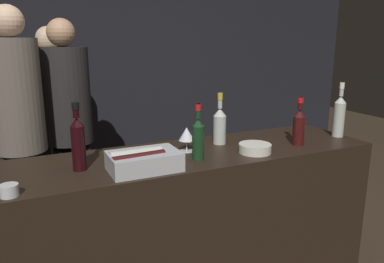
{
  "coord_description": "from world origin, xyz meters",
  "views": [
    {
      "loc": [
        -0.9,
        -1.6,
        1.61
      ],
      "look_at": [
        0.0,
        0.34,
        1.08
      ],
      "focal_mm": 35.0,
      "sensor_mm": 36.0,
      "label": 1
    }
  ],
  "objects_px": {
    "red_wine_bottle_tall": "(299,125)",
    "white_wine_bottle": "(339,115)",
    "candle_votive": "(9,190)",
    "red_wine_bottle_black_foil": "(78,141)",
    "ice_bin_with_bottles": "(142,160)",
    "person_blond_tee": "(19,126)",
    "person_grey_polo": "(55,114)",
    "bowl_white": "(255,148)",
    "rose_wine_bottle": "(220,124)",
    "person_in_hoodie": "(68,121)",
    "wine_glass": "(187,135)",
    "red_wine_bottle_burgundy": "(198,137)"
  },
  "relations": [
    {
      "from": "red_wine_bottle_tall",
      "to": "white_wine_bottle",
      "type": "bearing_deg",
      "value": 7.42
    },
    {
      "from": "candle_votive",
      "to": "red_wine_bottle_black_foil",
      "type": "bearing_deg",
      "value": 33.62
    },
    {
      "from": "ice_bin_with_bottles",
      "to": "person_blond_tee",
      "type": "xyz_separation_m",
      "value": [
        -0.56,
        1.04,
        0.02
      ]
    },
    {
      "from": "ice_bin_with_bottles",
      "to": "person_grey_polo",
      "type": "distance_m",
      "value": 1.8
    },
    {
      "from": "bowl_white",
      "to": "red_wine_bottle_tall",
      "type": "height_order",
      "value": "red_wine_bottle_tall"
    },
    {
      "from": "red_wine_bottle_black_foil",
      "to": "rose_wine_bottle",
      "type": "height_order",
      "value": "red_wine_bottle_black_foil"
    },
    {
      "from": "white_wine_bottle",
      "to": "person_in_hoodie",
      "type": "distance_m",
      "value": 2.02
    },
    {
      "from": "red_wine_bottle_black_foil",
      "to": "rose_wine_bottle",
      "type": "distance_m",
      "value": 0.9
    },
    {
      "from": "white_wine_bottle",
      "to": "red_wine_bottle_black_foil",
      "type": "bearing_deg",
      "value": 178.44
    },
    {
      "from": "person_grey_polo",
      "to": "wine_glass",
      "type": "bearing_deg",
      "value": 45.91
    },
    {
      "from": "red_wine_bottle_tall",
      "to": "red_wine_bottle_black_foil",
      "type": "xyz_separation_m",
      "value": [
        -1.33,
        0.1,
        0.03
      ]
    },
    {
      "from": "bowl_white",
      "to": "red_wine_bottle_burgundy",
      "type": "relative_size",
      "value": 0.61
    },
    {
      "from": "red_wine_bottle_burgundy",
      "to": "person_grey_polo",
      "type": "bearing_deg",
      "value": 108.82
    },
    {
      "from": "person_in_hoodie",
      "to": "person_grey_polo",
      "type": "height_order",
      "value": "person_in_hoodie"
    },
    {
      "from": "wine_glass",
      "to": "rose_wine_bottle",
      "type": "distance_m",
      "value": 0.27
    },
    {
      "from": "white_wine_bottle",
      "to": "person_in_hoodie",
      "type": "bearing_deg",
      "value": 144.0
    },
    {
      "from": "white_wine_bottle",
      "to": "red_wine_bottle_tall",
      "type": "xyz_separation_m",
      "value": [
        -0.39,
        -0.05,
        -0.03
      ]
    },
    {
      "from": "red_wine_bottle_black_foil",
      "to": "person_blond_tee",
      "type": "height_order",
      "value": "person_blond_tee"
    },
    {
      "from": "red_wine_bottle_black_foil",
      "to": "person_in_hoodie",
      "type": "distance_m",
      "value": 1.15
    },
    {
      "from": "bowl_white",
      "to": "candle_votive",
      "type": "bearing_deg",
      "value": -176.1
    },
    {
      "from": "candle_votive",
      "to": "white_wine_bottle",
      "type": "height_order",
      "value": "white_wine_bottle"
    },
    {
      "from": "bowl_white",
      "to": "person_grey_polo",
      "type": "relative_size",
      "value": 0.11
    },
    {
      "from": "person_grey_polo",
      "to": "rose_wine_bottle",
      "type": "bearing_deg",
      "value": 54.76
    },
    {
      "from": "person_blond_tee",
      "to": "wine_glass",
      "type": "bearing_deg",
      "value": -8.37
    },
    {
      "from": "red_wine_bottle_burgundy",
      "to": "person_blond_tee",
      "type": "height_order",
      "value": "person_blond_tee"
    },
    {
      "from": "ice_bin_with_bottles",
      "to": "person_in_hoodie",
      "type": "xyz_separation_m",
      "value": [
        -0.21,
        1.28,
        -0.03
      ]
    },
    {
      "from": "candle_votive",
      "to": "white_wine_bottle",
      "type": "distance_m",
      "value": 2.05
    },
    {
      "from": "white_wine_bottle",
      "to": "red_wine_bottle_burgundy",
      "type": "height_order",
      "value": "white_wine_bottle"
    },
    {
      "from": "bowl_white",
      "to": "person_in_hoodie",
      "type": "relative_size",
      "value": 0.11
    },
    {
      "from": "candle_votive",
      "to": "red_wine_bottle_black_foil",
      "type": "xyz_separation_m",
      "value": [
        0.32,
        0.22,
        0.13
      ]
    },
    {
      "from": "wine_glass",
      "to": "red_wine_bottle_black_foil",
      "type": "xyz_separation_m",
      "value": [
        -0.63,
        -0.07,
        0.05
      ]
    },
    {
      "from": "wine_glass",
      "to": "person_grey_polo",
      "type": "bearing_deg",
      "value": 110.86
    },
    {
      "from": "bowl_white",
      "to": "candle_votive",
      "type": "relative_size",
      "value": 2.44
    },
    {
      "from": "bowl_white",
      "to": "person_grey_polo",
      "type": "distance_m",
      "value": 2.0
    },
    {
      "from": "person_grey_polo",
      "to": "red_wine_bottle_black_foil",
      "type": "bearing_deg",
      "value": 23.99
    },
    {
      "from": "ice_bin_with_bottles",
      "to": "rose_wine_bottle",
      "type": "relative_size",
      "value": 1.09
    },
    {
      "from": "red_wine_bottle_black_foil",
      "to": "ice_bin_with_bottles",
      "type": "bearing_deg",
      "value": -25.89
    },
    {
      "from": "red_wine_bottle_black_foil",
      "to": "person_in_hoodie",
      "type": "bearing_deg",
      "value": 85.79
    },
    {
      "from": "person_in_hoodie",
      "to": "person_grey_polo",
      "type": "distance_m",
      "value": 0.5
    },
    {
      "from": "red_wine_bottle_black_foil",
      "to": "person_in_hoodie",
      "type": "relative_size",
      "value": 0.2
    },
    {
      "from": "red_wine_bottle_black_foil",
      "to": "red_wine_bottle_tall",
      "type": "bearing_deg",
      "value": -4.2
    },
    {
      "from": "red_wine_bottle_black_foil",
      "to": "person_grey_polo",
      "type": "relative_size",
      "value": 0.2
    },
    {
      "from": "red_wine_bottle_tall",
      "to": "person_in_hoodie",
      "type": "xyz_separation_m",
      "value": [
        -1.24,
        1.24,
        -0.1
      ]
    },
    {
      "from": "red_wine_bottle_tall",
      "to": "person_blond_tee",
      "type": "height_order",
      "value": "person_blond_tee"
    },
    {
      "from": "red_wine_bottle_burgundy",
      "to": "rose_wine_bottle",
      "type": "height_order",
      "value": "rose_wine_bottle"
    },
    {
      "from": "person_in_hoodie",
      "to": "wine_glass",
      "type": "bearing_deg",
      "value": -153.13
    },
    {
      "from": "ice_bin_with_bottles",
      "to": "person_grey_polo",
      "type": "bearing_deg",
      "value": 98.3
    },
    {
      "from": "ice_bin_with_bottles",
      "to": "wine_glass",
      "type": "xyz_separation_m",
      "value": [
        0.34,
        0.21,
        0.05
      ]
    },
    {
      "from": "bowl_white",
      "to": "rose_wine_bottle",
      "type": "relative_size",
      "value": 0.59
    },
    {
      "from": "candle_votive",
      "to": "red_wine_bottle_burgundy",
      "type": "height_order",
      "value": "red_wine_bottle_burgundy"
    }
  ]
}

